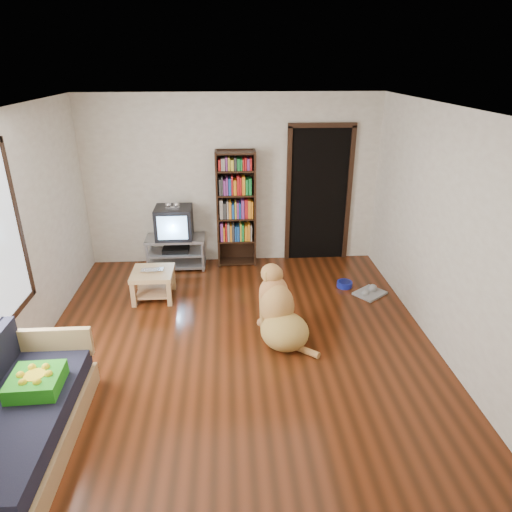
{
  "coord_description": "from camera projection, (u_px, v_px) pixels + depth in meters",
  "views": [
    {
      "loc": [
        -0.07,
        -4.38,
        3.03
      ],
      "look_at": [
        0.24,
        0.52,
        0.9
      ],
      "focal_mm": 32.0,
      "sensor_mm": 36.0,
      "label": 1
    }
  ],
  "objects": [
    {
      "name": "ground",
      "position": [
        238.0,
        346.0,
        5.22
      ],
      "size": [
        5.0,
        5.0,
        0.0
      ],
      "primitive_type": "plane",
      "color": "#58240F",
      "rests_on": "ground"
    },
    {
      "name": "ceiling",
      "position": [
        233.0,
        109.0,
        4.19
      ],
      "size": [
        5.0,
        5.0,
        0.0
      ],
      "primitive_type": "plane",
      "rotation": [
        3.14,
        0.0,
        0.0
      ],
      "color": "white",
      "rests_on": "ground"
    },
    {
      "name": "wall_back",
      "position": [
        232.0,
        181.0,
        6.99
      ],
      "size": [
        4.5,
        0.0,
        4.5
      ],
      "primitive_type": "plane",
      "rotation": [
        1.57,
        0.0,
        0.0
      ],
      "color": "silver",
      "rests_on": "ground"
    },
    {
      "name": "wall_front",
      "position": [
        247.0,
        414.0,
        2.41
      ],
      "size": [
        4.5,
        0.0,
        4.5
      ],
      "primitive_type": "plane",
      "rotation": [
        -1.57,
        0.0,
        0.0
      ],
      "color": "silver",
      "rests_on": "ground"
    },
    {
      "name": "wall_left",
      "position": [
        12.0,
        246.0,
        4.57
      ],
      "size": [
        0.0,
        5.0,
        5.0
      ],
      "primitive_type": "plane",
      "rotation": [
        1.57,
        0.0,
        1.57
      ],
      "color": "silver",
      "rests_on": "ground"
    },
    {
      "name": "wall_right",
      "position": [
        448.0,
        236.0,
        4.83
      ],
      "size": [
        0.0,
        5.0,
        5.0
      ],
      "primitive_type": "plane",
      "rotation": [
        1.57,
        0.0,
        -1.57
      ],
      "color": "silver",
      "rests_on": "ground"
    },
    {
      "name": "green_cushion",
      "position": [
        36.0,
        382.0,
        3.9
      ],
      "size": [
        0.44,
        0.44,
        0.14
      ],
      "primitive_type": "cube",
      "rotation": [
        0.0,
        0.0,
        0.03
      ],
      "color": "green",
      "rests_on": "sofa"
    },
    {
      "name": "laptop",
      "position": [
        152.0,
        271.0,
        6.1
      ],
      "size": [
        0.31,
        0.2,
        0.02
      ],
      "primitive_type": "imported",
      "rotation": [
        0.0,
        0.0,
        0.04
      ],
      "color": "silver",
      "rests_on": "coffee_table"
    },
    {
      "name": "dog_bowl",
      "position": [
        344.0,
        284.0,
        6.58
      ],
      "size": [
        0.22,
        0.22,
        0.08
      ],
      "primitive_type": "cylinder",
      "color": "navy",
      "rests_on": "ground"
    },
    {
      "name": "grey_rag",
      "position": [
        370.0,
        293.0,
        6.38
      ],
      "size": [
        0.51,
        0.5,
        0.03
      ],
      "primitive_type": "cube",
      "rotation": [
        0.0,
        0.0,
        0.65
      ],
      "color": "gray",
      "rests_on": "ground"
    },
    {
      "name": "doorway",
      "position": [
        319.0,
        192.0,
        7.13
      ],
      "size": [
        1.03,
        0.05,
        2.19
      ],
      "color": "black",
      "rests_on": "wall_back"
    },
    {
      "name": "tv_stand",
      "position": [
        176.0,
        251.0,
        7.12
      ],
      "size": [
        0.9,
        0.45,
        0.5
      ],
      "color": "#99999E",
      "rests_on": "ground"
    },
    {
      "name": "crt_tv",
      "position": [
        174.0,
        222.0,
        6.95
      ],
      "size": [
        0.55,
        0.52,
        0.58
      ],
      "color": "black",
      "rests_on": "tv_stand"
    },
    {
      "name": "bookshelf",
      "position": [
        236.0,
        203.0,
        6.97
      ],
      "size": [
        0.6,
        0.3,
        1.8
      ],
      "color": "black",
      "rests_on": "ground"
    },
    {
      "name": "sofa",
      "position": [
        14.0,
        425.0,
        3.74
      ],
      "size": [
        0.8,
        1.8,
        0.8
      ],
      "color": "tan",
      "rests_on": "ground"
    },
    {
      "name": "coffee_table",
      "position": [
        153.0,
        279.0,
        6.18
      ],
      "size": [
        0.55,
        0.55,
        0.4
      ],
      "color": "tan",
      "rests_on": "ground"
    },
    {
      "name": "dog",
      "position": [
        279.0,
        313.0,
        5.27
      ],
      "size": [
        0.72,
        0.98,
        0.88
      ],
      "color": "tan",
      "rests_on": "ground"
    }
  ]
}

